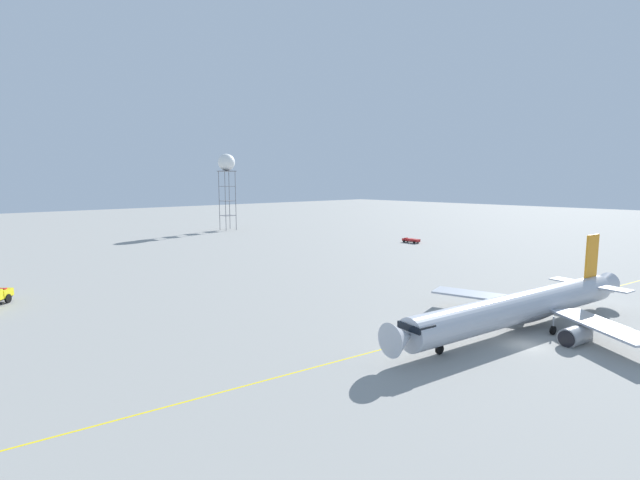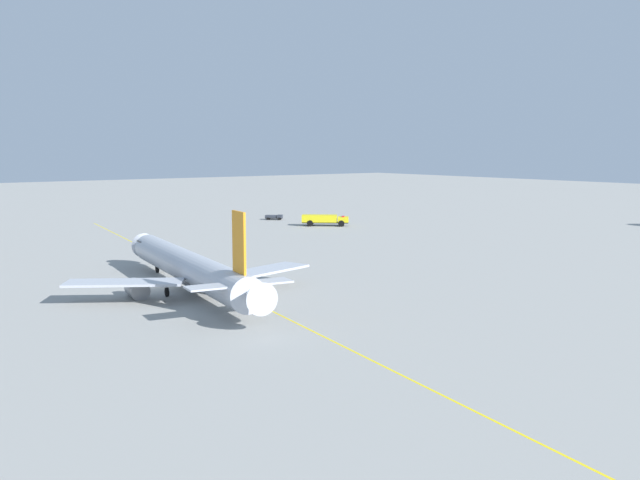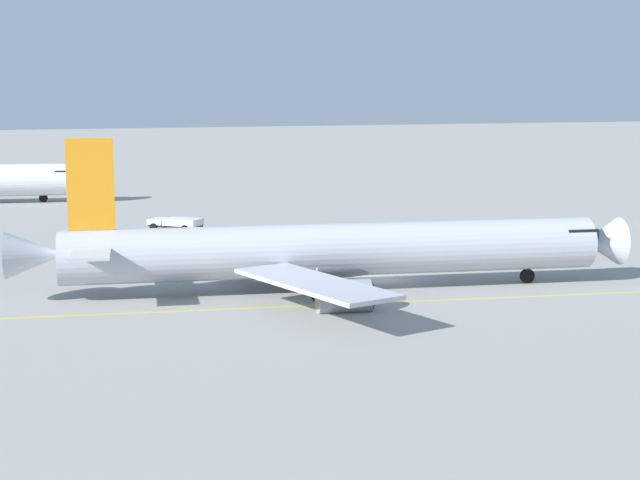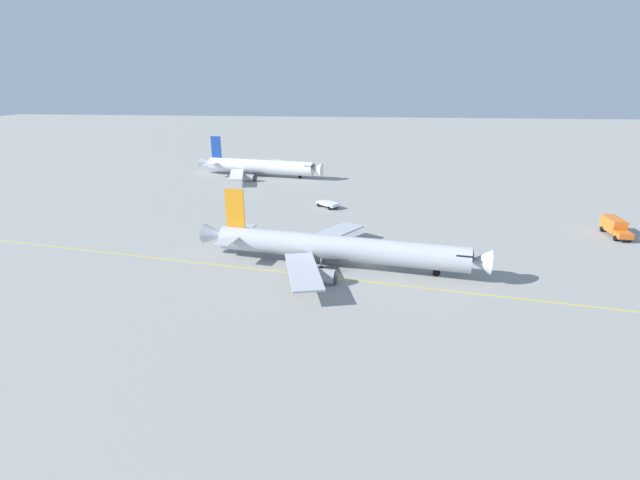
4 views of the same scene
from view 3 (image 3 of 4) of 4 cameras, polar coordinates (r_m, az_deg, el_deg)
The scene contains 4 objects.
ground_plane at distance 75.42m, azimuth 3.63°, elevation -2.30°, with size 600.00×600.00×0.00m, color gray.
airliner_main at distance 70.36m, azimuth 0.49°, elevation -0.75°, with size 45.26×30.45×11.42m.
pushback_tug_truck at distance 101.98m, azimuth -8.44°, elevation 1.01°, with size 5.62×5.34×1.30m.
taxiway_centreline at distance 66.96m, azimuth 3.20°, elevation -3.72°, with size 170.18×26.91×0.01m.
Camera 3 is at (29.33, 67.93, 14.57)m, focal length 54.51 mm.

